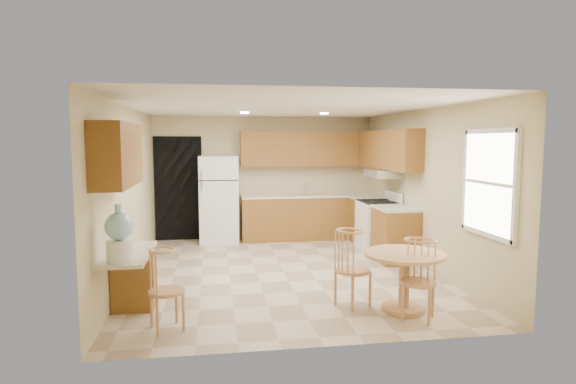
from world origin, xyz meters
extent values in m
plane|color=#C8B091|center=(0.00, 0.00, 0.00)|extent=(5.50, 5.50, 0.00)
cube|color=white|center=(0.00, 0.00, 2.50)|extent=(4.50, 5.50, 0.02)
cube|color=#C7B886|center=(0.00, 2.75, 1.25)|extent=(4.50, 0.02, 2.50)
cube|color=#C7B886|center=(0.00, -2.75, 1.25)|extent=(4.50, 0.02, 2.50)
cube|color=#C7B886|center=(-2.25, 0.00, 1.25)|extent=(0.02, 5.50, 2.50)
cube|color=#C7B886|center=(2.25, 0.00, 1.25)|extent=(0.02, 5.50, 2.50)
cube|color=black|center=(-1.75, 2.73, 1.05)|extent=(0.90, 0.02, 2.10)
cube|color=brown|center=(0.88, 2.45, 0.43)|extent=(2.75, 0.60, 0.87)
cube|color=beige|center=(0.88, 2.45, 0.89)|extent=(2.75, 0.63, 0.04)
cube|color=brown|center=(1.95, 1.85, 0.43)|extent=(0.60, 0.59, 0.87)
cube|color=beige|center=(1.95, 1.85, 0.89)|extent=(0.63, 0.59, 0.04)
cube|color=brown|center=(1.95, 0.40, 0.43)|extent=(0.60, 0.80, 0.87)
cube|color=beige|center=(1.95, 0.40, 0.89)|extent=(0.63, 0.80, 0.04)
cube|color=brown|center=(0.88, 2.58, 1.85)|extent=(2.75, 0.33, 0.70)
cube|color=brown|center=(2.08, 1.21, 1.85)|extent=(0.33, 2.42, 0.70)
cube|color=brown|center=(-2.08, -1.60, 1.85)|extent=(0.33, 1.40, 0.70)
cube|color=silver|center=(0.85, 2.45, 0.91)|extent=(0.78, 0.44, 0.01)
cube|color=silver|center=(2.00, 1.18, 1.42)|extent=(0.50, 0.76, 0.14)
cube|color=brown|center=(-2.00, -1.32, 0.36)|extent=(0.48, 0.42, 0.72)
cube|color=beige|center=(-2.00, -1.70, 0.75)|extent=(0.50, 1.20, 0.04)
cube|color=white|center=(2.23, -1.85, 1.50)|extent=(0.05, 1.00, 1.20)
cube|color=white|center=(2.22, -1.85, 2.12)|extent=(0.05, 1.10, 0.06)
cube|color=white|center=(2.22, -1.85, 0.88)|extent=(0.05, 1.10, 0.06)
cube|color=white|center=(2.22, -2.38, 1.50)|extent=(0.05, 0.06, 1.28)
cube|color=white|center=(2.22, -1.32, 1.50)|extent=(0.05, 0.06, 1.28)
cylinder|color=white|center=(-0.50, 1.20, 2.48)|extent=(0.14, 0.14, 0.02)
cylinder|color=white|center=(0.90, 1.20, 2.48)|extent=(0.14, 0.14, 0.02)
cube|color=white|center=(-0.95, 2.40, 0.86)|extent=(0.76, 0.71, 1.71)
cube|color=black|center=(-0.95, 2.04, 1.26)|extent=(0.74, 0.01, 0.02)
cube|color=silver|center=(-1.27, 2.03, 1.16)|extent=(0.03, 0.03, 0.18)
cube|color=silver|center=(-1.27, 2.03, 1.36)|extent=(0.03, 0.03, 0.14)
cube|color=white|center=(1.92, 1.18, 0.45)|extent=(0.65, 0.76, 0.90)
cube|color=black|center=(1.92, 1.18, 0.91)|extent=(0.64, 0.75, 0.02)
cube|color=white|center=(2.20, 1.18, 1.00)|extent=(0.06, 0.76, 0.18)
cylinder|color=tan|center=(1.16, -1.91, 0.03)|extent=(0.51, 0.51, 0.05)
cylinder|color=tan|center=(1.16, -1.91, 0.34)|extent=(0.13, 0.13, 0.63)
cylinder|color=tan|center=(1.16, -1.91, 0.68)|extent=(0.95, 0.95, 0.04)
cylinder|color=tan|center=(0.61, -1.66, 0.44)|extent=(0.41, 0.41, 0.04)
cylinder|color=tan|center=(0.46, -1.51, 0.22)|extent=(0.04, 0.04, 0.44)
cylinder|color=tan|center=(0.76, -1.51, 0.22)|extent=(0.04, 0.04, 0.44)
cylinder|color=tan|center=(0.46, -1.81, 0.22)|extent=(0.04, 0.04, 0.44)
cylinder|color=tan|center=(0.76, -1.81, 0.22)|extent=(0.04, 0.04, 0.44)
cylinder|color=tan|center=(1.21, -2.20, 0.43)|extent=(0.40, 0.40, 0.04)
cylinder|color=tan|center=(1.07, -2.06, 0.21)|extent=(0.03, 0.03, 0.43)
cylinder|color=tan|center=(1.35, -2.06, 0.21)|extent=(0.03, 0.03, 0.43)
cylinder|color=tan|center=(1.07, -2.34, 0.21)|extent=(0.03, 0.03, 0.43)
cylinder|color=tan|center=(1.35, -2.34, 0.21)|extent=(0.03, 0.03, 0.43)
cylinder|color=tan|center=(-1.55, -2.05, 0.41)|extent=(0.38, 0.38, 0.04)
cylinder|color=tan|center=(-1.69, -1.91, 0.20)|extent=(0.03, 0.03, 0.41)
cylinder|color=tan|center=(-1.41, -1.91, 0.20)|extent=(0.03, 0.03, 0.41)
cylinder|color=tan|center=(-1.69, -2.19, 0.20)|extent=(0.03, 0.03, 0.41)
cylinder|color=tan|center=(-1.41, -2.19, 0.20)|extent=(0.03, 0.03, 0.41)
cylinder|color=white|center=(-2.00, -2.12, 0.88)|extent=(0.27, 0.27, 0.22)
sphere|color=#98D0EB|center=(-2.00, -2.12, 1.14)|extent=(0.29, 0.29, 0.29)
cylinder|color=#98D0EB|center=(-2.00, -2.12, 1.32)|extent=(0.07, 0.07, 0.08)
camera|label=1|loc=(-1.03, -7.15, 1.99)|focal=30.00mm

